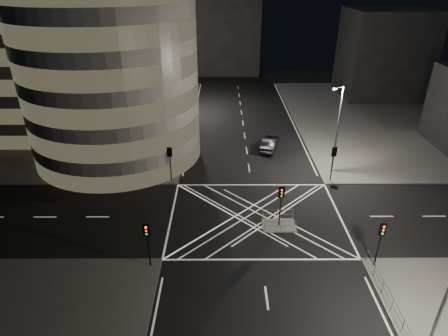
{
  "coord_description": "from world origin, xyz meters",
  "views": [
    {
      "loc": [
        -3.1,
        -29.32,
        20.53
      ],
      "look_at": [
        -2.99,
        4.27,
        3.0
      ],
      "focal_mm": 30.0,
      "sensor_mm": 36.0,
      "label": 1
    }
  ],
  "objects_px": {
    "street_lamp_left_far": "(183,79)",
    "traffic_signal_fl": "(170,158)",
    "traffic_signal_nl": "(147,237)",
    "street_lamp_right_far": "(337,127)",
    "traffic_signal_fr": "(333,158)",
    "central_island": "(279,225)",
    "traffic_signal_island": "(281,199)",
    "traffic_signal_nr": "(381,237)",
    "sedan": "(270,143)",
    "street_lamp_left_near": "(169,118)"
  },
  "relations": [
    {
      "from": "street_lamp_left_far",
      "to": "traffic_signal_fl",
      "type": "bearing_deg",
      "value": -88.43
    },
    {
      "from": "traffic_signal_nl",
      "to": "street_lamp_right_far",
      "type": "distance_m",
      "value": 24.27
    },
    {
      "from": "traffic_signal_nl",
      "to": "traffic_signal_fr",
      "type": "distance_m",
      "value": 22.24
    },
    {
      "from": "central_island",
      "to": "traffic_signal_island",
      "type": "distance_m",
      "value": 2.84
    },
    {
      "from": "traffic_signal_nl",
      "to": "traffic_signal_nr",
      "type": "distance_m",
      "value": 17.6
    },
    {
      "from": "traffic_signal_nl",
      "to": "street_lamp_right_far",
      "type": "height_order",
      "value": "street_lamp_right_far"
    },
    {
      "from": "traffic_signal_nl",
      "to": "central_island",
      "type": "bearing_deg",
      "value": 26.14
    },
    {
      "from": "traffic_signal_nl",
      "to": "traffic_signal_fr",
      "type": "relative_size",
      "value": 1.0
    },
    {
      "from": "traffic_signal_fl",
      "to": "traffic_signal_nl",
      "type": "height_order",
      "value": "same"
    },
    {
      "from": "traffic_signal_fl",
      "to": "traffic_signal_nr",
      "type": "xyz_separation_m",
      "value": [
        17.6,
        -13.6,
        0.0
      ]
    },
    {
      "from": "central_island",
      "to": "street_lamp_left_far",
      "type": "bearing_deg",
      "value": 109.95
    },
    {
      "from": "central_island",
      "to": "sedan",
      "type": "height_order",
      "value": "sedan"
    },
    {
      "from": "central_island",
      "to": "traffic_signal_nl",
      "type": "xyz_separation_m",
      "value": [
        -10.8,
        -5.3,
        2.84
      ]
    },
    {
      "from": "traffic_signal_fr",
      "to": "traffic_signal_island",
      "type": "height_order",
      "value": "same"
    },
    {
      "from": "street_lamp_left_far",
      "to": "central_island",
      "type": "bearing_deg",
      "value": -70.05
    },
    {
      "from": "traffic_signal_fl",
      "to": "traffic_signal_island",
      "type": "distance_m",
      "value": 13.62
    },
    {
      "from": "traffic_signal_fl",
      "to": "central_island",
      "type": "bearing_deg",
      "value": -37.54
    },
    {
      "from": "central_island",
      "to": "street_lamp_right_far",
      "type": "relative_size",
      "value": 0.3
    },
    {
      "from": "street_lamp_left_far",
      "to": "street_lamp_left_near",
      "type": "bearing_deg",
      "value": -90.0
    },
    {
      "from": "traffic_signal_nr",
      "to": "traffic_signal_nl",
      "type": "bearing_deg",
      "value": 180.0
    },
    {
      "from": "traffic_signal_fl",
      "to": "street_lamp_left_far",
      "type": "xyz_separation_m",
      "value": [
        -0.64,
        23.2,
        2.63
      ]
    },
    {
      "from": "central_island",
      "to": "traffic_signal_fr",
      "type": "xyz_separation_m",
      "value": [
        6.8,
        8.3,
        2.84
      ]
    },
    {
      "from": "traffic_signal_nr",
      "to": "street_lamp_left_near",
      "type": "bearing_deg",
      "value": 134.13
    },
    {
      "from": "traffic_signal_island",
      "to": "street_lamp_right_far",
      "type": "relative_size",
      "value": 0.4
    },
    {
      "from": "traffic_signal_fr",
      "to": "sedan",
      "type": "relative_size",
      "value": 0.78
    },
    {
      "from": "traffic_signal_nr",
      "to": "street_lamp_left_far",
      "type": "height_order",
      "value": "street_lamp_left_far"
    },
    {
      "from": "central_island",
      "to": "traffic_signal_fl",
      "type": "relative_size",
      "value": 0.75
    },
    {
      "from": "central_island",
      "to": "traffic_signal_fr",
      "type": "height_order",
      "value": "traffic_signal_fr"
    },
    {
      "from": "traffic_signal_nl",
      "to": "traffic_signal_nr",
      "type": "bearing_deg",
      "value": 0.0
    },
    {
      "from": "traffic_signal_island",
      "to": "street_lamp_left_far",
      "type": "height_order",
      "value": "street_lamp_left_far"
    },
    {
      "from": "traffic_signal_fr",
      "to": "street_lamp_left_far",
      "type": "bearing_deg",
      "value": 128.17
    },
    {
      "from": "traffic_signal_nl",
      "to": "sedan",
      "type": "distance_m",
      "value": 25.13
    },
    {
      "from": "central_island",
      "to": "traffic_signal_fl",
      "type": "height_order",
      "value": "traffic_signal_fl"
    },
    {
      "from": "traffic_signal_nl",
      "to": "traffic_signal_island",
      "type": "relative_size",
      "value": 1.0
    },
    {
      "from": "traffic_signal_island",
      "to": "street_lamp_left_far",
      "type": "relative_size",
      "value": 0.4
    },
    {
      "from": "street_lamp_left_near",
      "to": "traffic_signal_nr",
      "type": "bearing_deg",
      "value": -45.87
    },
    {
      "from": "central_island",
      "to": "street_lamp_left_near",
      "type": "xyz_separation_m",
      "value": [
        -11.44,
        13.5,
        5.47
      ]
    },
    {
      "from": "traffic_signal_nl",
      "to": "traffic_signal_fr",
      "type": "xyz_separation_m",
      "value": [
        17.6,
        13.6,
        0.0
      ]
    },
    {
      "from": "central_island",
      "to": "traffic_signal_nl",
      "type": "distance_m",
      "value": 12.36
    },
    {
      "from": "street_lamp_left_near",
      "to": "sedan",
      "type": "height_order",
      "value": "street_lamp_left_near"
    },
    {
      "from": "traffic_signal_nl",
      "to": "traffic_signal_fr",
      "type": "bearing_deg",
      "value": 37.69
    },
    {
      "from": "traffic_signal_fr",
      "to": "street_lamp_right_far",
      "type": "xyz_separation_m",
      "value": [
        0.64,
        2.2,
        2.63
      ]
    },
    {
      "from": "central_island",
      "to": "traffic_signal_fr",
      "type": "distance_m",
      "value": 11.1
    },
    {
      "from": "traffic_signal_fr",
      "to": "traffic_signal_nr",
      "type": "bearing_deg",
      "value": -90.0
    },
    {
      "from": "traffic_signal_island",
      "to": "sedan",
      "type": "xyz_separation_m",
      "value": [
        1.01,
        16.79,
        -2.07
      ]
    },
    {
      "from": "central_island",
      "to": "street_lamp_left_near",
      "type": "bearing_deg",
      "value": 130.27
    },
    {
      "from": "traffic_signal_nr",
      "to": "sedan",
      "type": "distance_m",
      "value": 22.93
    },
    {
      "from": "street_lamp_left_far",
      "to": "street_lamp_right_far",
      "type": "xyz_separation_m",
      "value": [
        18.87,
        -21.0,
        0.0
      ]
    },
    {
      "from": "traffic_signal_nr",
      "to": "street_lamp_left_far",
      "type": "distance_m",
      "value": 41.15
    },
    {
      "from": "traffic_signal_fr",
      "to": "street_lamp_left_near",
      "type": "xyz_separation_m",
      "value": [
        -18.24,
        5.2,
        2.63
      ]
    }
  ]
}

